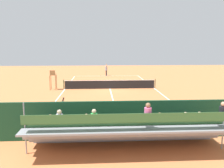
% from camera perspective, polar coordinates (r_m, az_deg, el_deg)
% --- Properties ---
extents(ground_plane, '(60.00, 60.00, 0.00)m').
position_cam_1_polar(ground_plane, '(25.90, -0.51, -1.16)').
color(ground_plane, '#D17542').
extents(court_line_markings, '(10.10, 22.20, 0.01)m').
position_cam_1_polar(court_line_markings, '(25.93, -0.51, -1.14)').
color(court_line_markings, white).
rests_on(court_line_markings, ground).
extents(tennis_net, '(10.30, 0.10, 1.07)m').
position_cam_1_polar(tennis_net, '(25.81, -0.51, -0.06)').
color(tennis_net, black).
rests_on(tennis_net, ground).
extents(backdrop_wall, '(18.00, 0.16, 2.00)m').
position_cam_1_polar(backdrop_wall, '(12.10, 2.77, -8.79)').
color(backdrop_wall, '#194228').
rests_on(backdrop_wall, ground).
extents(bleacher_stand, '(9.06, 2.40, 2.48)m').
position_cam_1_polar(bleacher_stand, '(10.88, 3.80, -11.26)').
color(bleacher_stand, gray).
rests_on(bleacher_stand, ground).
extents(umpire_chair, '(0.67, 0.67, 2.14)m').
position_cam_1_polar(umpire_chair, '(25.87, -14.34, 1.48)').
color(umpire_chair, olive).
rests_on(umpire_chair, ground).
extents(courtside_bench, '(1.80, 0.40, 0.93)m').
position_cam_1_polar(courtside_bench, '(13.35, 12.49, -9.23)').
color(courtside_bench, '#234C2D').
rests_on(courtside_bench, ground).
extents(equipment_bag, '(0.90, 0.36, 0.36)m').
position_cam_1_polar(equipment_bag, '(12.97, 3.85, -11.36)').
color(equipment_bag, '#B22D2D').
rests_on(equipment_bag, ground).
extents(tennis_player, '(0.43, 0.55, 1.93)m').
position_cam_1_polar(tennis_player, '(36.82, -1.42, 3.62)').
color(tennis_player, black).
rests_on(tennis_player, ground).
extents(tennis_racket, '(0.49, 0.54, 0.03)m').
position_cam_1_polar(tennis_racket, '(37.36, -3.13, 2.15)').
color(tennis_racket, black).
rests_on(tennis_racket, ground).
extents(tennis_ball_near, '(0.07, 0.07, 0.07)m').
position_cam_1_polar(tennis_ball_near, '(34.38, 2.63, 1.54)').
color(tennis_ball_near, '#CCDB33').
rests_on(tennis_ball_near, ground).
extents(line_judge, '(0.42, 0.55, 1.93)m').
position_cam_1_polar(line_judge, '(13.26, -11.99, -7.27)').
color(line_judge, '#232328').
rests_on(line_judge, ground).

